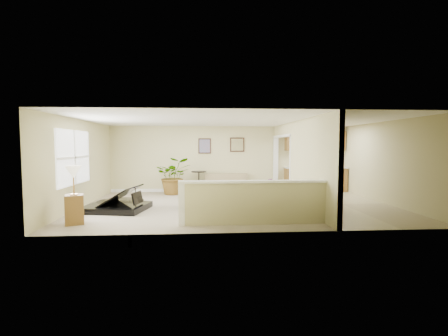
{
  "coord_description": "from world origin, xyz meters",
  "views": [
    {
      "loc": [
        -1.04,
        -9.44,
        1.77
      ],
      "look_at": [
        -0.38,
        0.4,
        1.08
      ],
      "focal_mm": 26.0,
      "sensor_mm": 36.0,
      "label": 1
    }
  ],
  "objects": [
    {
      "name": "loveseat",
      "position": [
        -0.13,
        2.52,
        0.36
      ],
      "size": [
        1.68,
        1.01,
        0.94
      ],
      "rotation": [
        0.0,
        0.0,
        0.05
      ],
      "color": "tan",
      "rests_on": "floor"
    },
    {
      "name": "wall_art_left",
      "position": [
        -0.95,
        2.97,
        1.75
      ],
      "size": [
        0.48,
        0.04,
        0.58
      ],
      "color": "#341C13",
      "rests_on": "back_wall"
    },
    {
      "name": "ceiling",
      "position": [
        0.0,
        0.0,
        2.5
      ],
      "size": [
        9.0,
        6.0,
        0.04
      ],
      "primitive_type": "cube",
      "color": "white",
      "rests_on": "back_wall"
    },
    {
      "name": "left_wall",
      "position": [
        -4.5,
        0.0,
        1.25
      ],
      "size": [
        0.04,
        6.0,
        2.5
      ],
      "primitive_type": "cube",
      "color": "beige",
      "rests_on": "floor"
    },
    {
      "name": "piano",
      "position": [
        -3.42,
        -0.37,
        0.62
      ],
      "size": [
        2.04,
        2.07,
        1.49
      ],
      "rotation": [
        0.0,
        0.0,
        -0.19
      ],
      "color": "black",
      "rests_on": "floor"
    },
    {
      "name": "right_wall",
      "position": [
        4.5,
        0.0,
        1.25
      ],
      "size": [
        0.04,
        6.0,
        2.5
      ],
      "primitive_type": "cube",
      "color": "beige",
      "rests_on": "floor"
    },
    {
      "name": "left_window",
      "position": [
        -4.49,
        -0.5,
        1.45
      ],
      "size": [
        0.05,
        2.15,
        1.45
      ],
      "primitive_type": "cube",
      "color": "white",
      "rests_on": "left_wall"
    },
    {
      "name": "pony_half_wall",
      "position": [
        0.08,
        -2.3,
        0.52
      ],
      "size": [
        3.42,
        0.22,
        1.0
      ],
      "color": "beige",
      "rests_on": "floor"
    },
    {
      "name": "lamp_stand",
      "position": [
        -3.92,
        -2.01,
        0.56
      ],
      "size": [
        0.49,
        0.49,
        1.32
      ],
      "color": "brown",
      "rests_on": "floor"
    },
    {
      "name": "kitchen_cabinets",
      "position": [
        3.19,
        2.73,
        0.87
      ],
      "size": [
        2.36,
        0.65,
        2.33
      ],
      "color": "brown",
      "rests_on": "floor"
    },
    {
      "name": "piano_bench",
      "position": [
        -1.38,
        -0.42,
        0.28
      ],
      "size": [
        0.69,
        0.93,
        0.55
      ],
      "primitive_type": "cube",
      "rotation": [
        0.0,
        0.0,
        0.37
      ],
      "color": "black",
      "rests_on": "floor"
    },
    {
      "name": "front_wall",
      "position": [
        0.0,
        -3.0,
        1.25
      ],
      "size": [
        9.0,
        0.04,
        2.5
      ],
      "primitive_type": "cube",
      "color": "beige",
      "rests_on": "floor"
    },
    {
      "name": "interior_partition",
      "position": [
        1.8,
        0.25,
        1.22
      ],
      "size": [
        0.18,
        5.99,
        2.5
      ],
      "color": "beige",
      "rests_on": "floor"
    },
    {
      "name": "floor",
      "position": [
        0.0,
        0.0,
        0.0
      ],
      "size": [
        9.0,
        9.0,
        0.0
      ],
      "primitive_type": "plane",
      "color": "tan",
      "rests_on": "ground"
    },
    {
      "name": "back_wall",
      "position": [
        0.0,
        3.0,
        1.25
      ],
      "size": [
        9.0,
        0.04,
        2.5
      ],
      "primitive_type": "cube",
      "color": "beige",
      "rests_on": "floor"
    },
    {
      "name": "small_plant",
      "position": [
        1.45,
        2.05,
        0.24
      ],
      "size": [
        0.39,
        0.39,
        0.56
      ],
      "color": "black",
      "rests_on": "floor"
    },
    {
      "name": "palm_plant",
      "position": [
        -2.08,
        2.33,
        0.66
      ],
      "size": [
        1.31,
        1.17,
        1.34
      ],
      "color": "black",
      "rests_on": "floor"
    },
    {
      "name": "accent_table",
      "position": [
        -1.17,
        2.61,
        0.52
      ],
      "size": [
        0.56,
        0.56,
        0.81
      ],
      "color": "black",
      "rests_on": "floor"
    },
    {
      "name": "wall_mirror",
      "position": [
        0.3,
        2.97,
        1.8
      ],
      "size": [
        0.55,
        0.04,
        0.55
      ],
      "color": "#341C13",
      "rests_on": "back_wall"
    },
    {
      "name": "kitchen_vinyl",
      "position": [
        3.15,
        0.0,
        0.0
      ],
      "size": [
        2.7,
        6.0,
        0.01
      ],
      "primitive_type": "cube",
      "color": "tan",
      "rests_on": "floor"
    }
  ]
}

